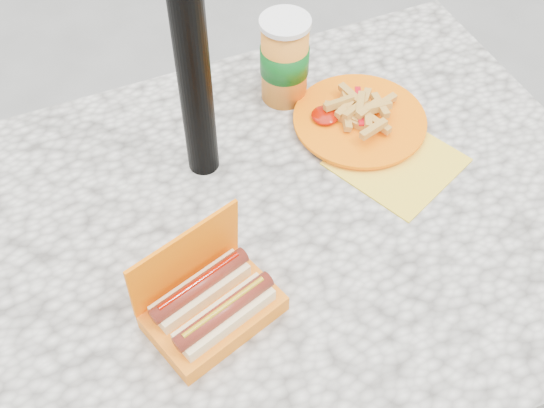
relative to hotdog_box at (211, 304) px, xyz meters
name	(u,v)px	position (x,y,z in m)	size (l,w,h in m)	color
picnic_table	(243,275)	(0.09, 0.11, -0.14)	(1.20, 0.80, 0.75)	beige
hotdog_box	(211,304)	(0.00, 0.00, 0.00)	(0.20, 0.16, 0.14)	#FF6C00
fries_plate	(362,122)	(0.36, 0.25, -0.02)	(0.25, 0.34, 0.05)	yellow
soda_cup	(285,59)	(0.28, 0.37, 0.05)	(0.09, 0.09, 0.16)	orange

